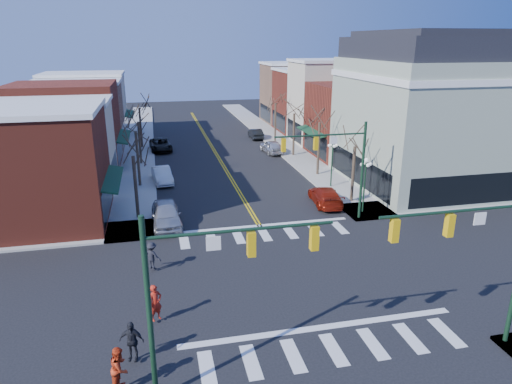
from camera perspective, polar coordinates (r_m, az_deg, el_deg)
ground at (r=25.63m, az=4.44°, el=-10.78°), size 160.00×160.00×0.00m
sidewalk_left at (r=43.20m, az=-14.71°, el=1.10°), size 3.50×70.00×0.15m
sidewalk_right at (r=45.87m, az=7.66°, el=2.54°), size 3.50×70.00×0.15m
bldg_left_brick_a at (r=35.24m, az=-26.57°, el=2.51°), size 10.00×8.50×8.00m
bldg_left_stucco_a at (r=42.65m, az=-24.24°, el=4.97°), size 10.00×7.00×7.50m
bldg_left_brick_b at (r=50.28m, az=-22.65°, el=7.58°), size 10.00×9.00×8.50m
bldg_left_tan at (r=58.38m, az=-21.35°, el=8.70°), size 10.00×7.50×7.80m
bldg_left_stucco_b at (r=65.95m, az=-20.46°, el=9.96°), size 10.00×8.00×8.20m
bldg_right_brick_a at (r=52.78m, az=12.66°, el=8.71°), size 10.00×8.50×8.00m
bldg_right_stucco at (r=59.66m, az=9.57°, el=10.95°), size 10.00×7.00×10.00m
bldg_right_brick_b at (r=66.71m, az=7.10°, el=11.17°), size 10.00×8.00×8.50m
bldg_right_tan at (r=74.21m, az=5.01°, el=12.15°), size 10.00×8.00×9.00m
victorian_corner at (r=43.13m, az=20.46°, el=9.51°), size 12.25×14.25×13.30m
traffic_mast_near_left at (r=16.00m, az=-6.72°, el=-10.76°), size 6.60×0.28×7.20m
traffic_mast_near_right at (r=20.16m, az=26.63°, el=-6.32°), size 6.60×0.28×7.20m
traffic_mast_far_right at (r=32.22m, az=10.29°, el=4.15°), size 6.60×0.28×7.20m
lamppost_corner at (r=34.72m, az=13.48°, el=1.98°), size 0.36×0.36×4.33m
lamppost_midblock at (r=40.44m, az=9.52°, el=4.54°), size 0.36×0.36×4.33m
tree_left_a at (r=33.91m, az=-14.79°, el=0.45°), size 0.24×0.24×4.76m
tree_left_b at (r=41.57m, az=-14.53°, el=3.95°), size 0.24×0.24×5.04m
tree_left_c at (r=49.42m, az=-14.32°, el=5.91°), size 0.24×0.24×4.55m
tree_left_d at (r=57.24m, az=-14.20°, el=7.75°), size 0.24×0.24×4.90m
tree_right_a at (r=37.14m, az=12.03°, el=2.10°), size 0.24×0.24×4.62m
tree_right_b at (r=44.22m, az=7.81°, el=5.31°), size 0.24×0.24×5.18m
tree_right_c at (r=51.65m, az=4.73°, el=7.10°), size 0.24×0.24×4.83m
tree_right_d at (r=59.20m, az=2.43°, el=8.66°), size 0.24×0.24×4.97m
car_left_near at (r=32.70m, az=-11.15°, el=-2.81°), size 2.17×4.99×1.68m
car_left_mid at (r=42.80m, az=-11.65°, el=2.07°), size 2.01×4.51×1.44m
car_left_far at (r=55.68m, az=-11.84°, el=5.81°), size 2.74×5.32×1.43m
car_right_near at (r=36.78m, az=8.67°, el=-0.48°), size 2.46×5.03×1.41m
car_right_mid at (r=53.31m, az=2.00°, el=5.69°), size 2.21×4.63×1.53m
car_right_far at (r=61.38m, az=-0.05°, el=7.30°), size 1.43×4.06×1.34m
pedestrian_red_a at (r=22.03m, az=-12.45°, el=-13.37°), size 0.77×0.69×1.77m
pedestrian_red_b at (r=18.64m, az=-16.67°, el=-20.34°), size 0.86×1.00×1.77m
pedestrian_dark_a at (r=19.89m, az=-15.29°, el=-17.51°), size 1.09×0.69×1.73m
pedestrian_dark_b at (r=26.60m, az=-12.88°, el=-7.77°), size 1.20×1.03×1.61m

